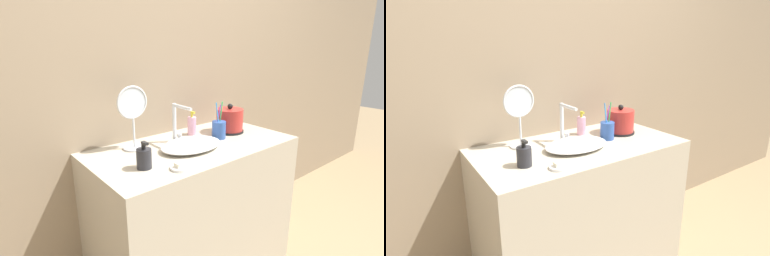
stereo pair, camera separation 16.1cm
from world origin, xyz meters
The scene contains 10 objects.
wall_back centered at (0.00, 0.61, 1.30)m, with size 6.00×0.04×2.60m.
vanity_counter centered at (0.00, 0.29, 0.42)m, with size 1.14×0.59×0.84m.
sink_basin centered at (-0.05, 0.26, 0.86)m, with size 0.36×0.24×0.04m.
faucet centered at (-0.04, 0.39, 0.96)m, with size 0.06×0.16×0.22m.
electric_kettle centered at (0.33, 0.34, 0.90)m, with size 0.18×0.18×0.18m.
toothbrush_cup centered at (0.19, 0.29, 0.89)m, with size 0.08×0.08×0.22m.
lotion_bottle centered at (0.12, 0.45, 0.89)m, with size 0.05×0.05×0.14m.
shampoo_bottle centered at (-0.37, 0.20, 0.88)m, with size 0.07×0.07×0.13m.
soap_dish centered at (-0.25, 0.09, 0.85)m, with size 0.09×0.09×0.03m.
vanity_mirror centered at (-0.28, 0.45, 1.02)m, with size 0.17×0.12×0.34m.
Camera 2 is at (-0.88, -0.99, 1.39)m, focal length 28.00 mm.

